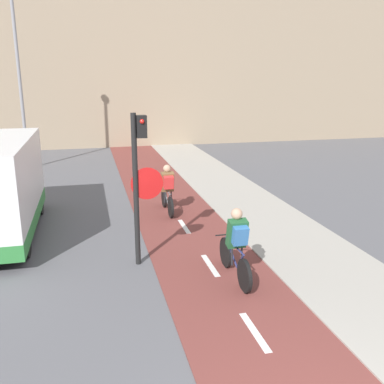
% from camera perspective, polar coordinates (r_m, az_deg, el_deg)
% --- Properties ---
extents(building_row_background, '(60.00, 5.20, 10.92)m').
position_cam_1_polar(building_row_background, '(26.98, -9.20, 18.35)').
color(building_row_background, gray).
rests_on(building_row_background, ground_plane).
extents(traffic_light_pole, '(0.67, 0.25, 3.19)m').
position_cam_1_polar(traffic_light_pole, '(8.72, -7.03, 2.47)').
color(traffic_light_pole, black).
rests_on(traffic_light_pole, ground_plane).
extents(street_lamp_far, '(0.36, 0.36, 7.62)m').
position_cam_1_polar(street_lamp_far, '(19.64, -22.25, 16.17)').
color(street_lamp_far, gray).
rests_on(street_lamp_far, ground_plane).
extents(cyclist_near, '(0.46, 1.75, 1.47)m').
position_cam_1_polar(cyclist_near, '(8.35, 5.91, -7.21)').
color(cyclist_near, black).
rests_on(cyclist_near, ground_plane).
extents(cyclist_far, '(0.46, 1.67, 1.44)m').
position_cam_1_polar(cyclist_far, '(12.39, -3.29, 0.28)').
color(cyclist_far, black).
rests_on(cyclist_far, ground_plane).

